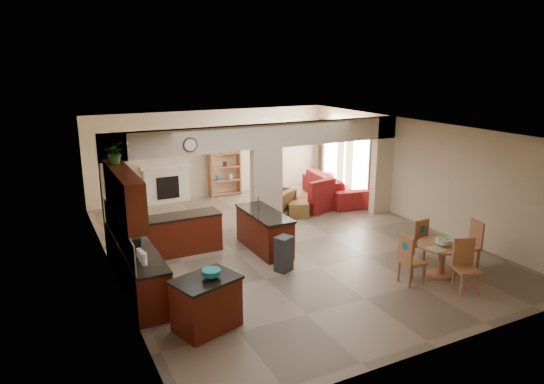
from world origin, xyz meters
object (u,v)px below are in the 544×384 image
kitchen_island (206,303)px  sofa (334,187)px  armchair (277,202)px  dining_table (442,254)px

kitchen_island → sofa: size_ratio=0.43×
sofa → armchair: sofa is taller
armchair → kitchen_island: bearing=20.6°
kitchen_island → sofa: (6.28, 5.62, -0.04)m
dining_table → armchair: size_ratio=1.17×
dining_table → sofa: (1.29, 5.84, -0.06)m
dining_table → sofa: bearing=77.6°
kitchen_island → dining_table: bearing=-20.7°
kitchen_island → sofa: bearing=23.7°
dining_table → armchair: bearing=102.8°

